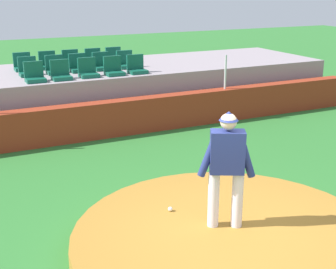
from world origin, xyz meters
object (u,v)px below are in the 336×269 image
object	(u,v)px
stadium_chair_9	(126,63)
stadium_chair_6	(55,68)
stadium_chair_0	(35,75)
baseball	(170,209)
stadium_chair_14	(114,59)
stadium_chair_8	(102,64)
stadium_chair_13	(94,60)
stadium_chair_11	(48,63)
stadium_chair_5	(28,70)
stadium_chair_4	(136,67)
stadium_chair_10	(23,65)
stadium_chair_12	(71,62)
stadium_chair_2	(88,71)
stadium_chair_7	(78,66)
pitcher	(227,161)
stadium_chair_3	(114,69)
stadium_chair_1	(61,73)

from	to	relation	value
stadium_chair_9	stadium_chair_6	bearing A→B (deg)	1.12
stadium_chair_0	stadium_chair_6	bearing A→B (deg)	-128.94
baseball	stadium_chair_14	size ratio (longest dim) A/B	0.15
stadium_chair_8	stadium_chair_13	size ratio (longest dim) A/B	1.00
stadium_chair_11	stadium_chair_6	bearing A→B (deg)	90.11
stadium_chair_5	stadium_chair_8	distance (m)	2.07
stadium_chair_4	stadium_chair_13	size ratio (longest dim) A/B	1.00
stadium_chair_10	stadium_chair_12	world-z (taller)	same
stadium_chair_2	baseball	bearing A→B (deg)	85.28
stadium_chair_7	stadium_chair_13	size ratio (longest dim) A/B	1.00
stadium_chair_4	stadium_chair_10	distance (m)	3.31
pitcher	stadium_chair_4	world-z (taller)	pitcher
baseball	stadium_chair_6	world-z (taller)	stadium_chair_6
stadium_chair_7	stadium_chair_12	world-z (taller)	same
pitcher	stadium_chair_5	distance (m)	7.80
stadium_chair_3	stadium_chair_14	distance (m)	1.92
stadium_chair_8	stadium_chair_10	bearing A→B (deg)	-23.17
stadium_chair_5	stadium_chair_4	bearing A→B (deg)	161.79
stadium_chair_11	stadium_chair_0	bearing A→B (deg)	68.25
stadium_chair_0	stadium_chair_7	size ratio (longest dim) A/B	1.00
stadium_chair_1	stadium_chair_13	distance (m)	2.31
stadium_chair_12	stadium_chair_14	distance (m)	1.36
pitcher	stadium_chair_0	bearing A→B (deg)	129.41
pitcher	stadium_chair_8	world-z (taller)	pitcher
stadium_chair_4	stadium_chair_10	world-z (taller)	same
stadium_chair_1	stadium_chair_10	size ratio (longest dim) A/B	1.00
stadium_chair_14	stadium_chair_9	bearing A→B (deg)	92.45
stadium_chair_2	stadium_chair_12	size ratio (longest dim) A/B	1.00
stadium_chair_8	stadium_chair_13	bearing A→B (deg)	-92.31
stadium_chair_6	stadium_chair_12	distance (m)	1.14
stadium_chair_9	stadium_chair_10	distance (m)	2.93
stadium_chair_7	stadium_chair_11	world-z (taller)	same
stadium_chair_8	stadium_chair_9	size ratio (longest dim) A/B	1.00
stadium_chair_10	stadium_chair_14	world-z (taller)	same
stadium_chair_0	stadium_chair_5	world-z (taller)	same
pitcher	stadium_chair_6	size ratio (longest dim) A/B	3.54
stadium_chair_11	stadium_chair_9	bearing A→B (deg)	157.41
stadium_chair_9	stadium_chair_14	distance (m)	0.88
pitcher	stadium_chair_10	size ratio (longest dim) A/B	3.54
stadium_chair_4	stadium_chair_13	distance (m)	1.92
pitcher	stadium_chair_14	distance (m)	8.67
stadium_chair_6	stadium_chair_13	world-z (taller)	same
baseball	stadium_chair_8	xyz separation A→B (m)	(1.16, 6.90, 1.22)
pitcher	stadium_chair_3	size ratio (longest dim) A/B	3.54
stadium_chair_5	stadium_chair_13	size ratio (longest dim) A/B	1.00
stadium_chair_5	stadium_chair_9	xyz separation A→B (m)	(2.80, 0.02, 0.00)
stadium_chair_1	stadium_chair_12	xyz separation A→B (m)	(0.74, 1.80, 0.00)
pitcher	stadium_chair_12	world-z (taller)	pitcher
stadium_chair_12	stadium_chair_13	bearing A→B (deg)	-179.80
stadium_chair_2	stadium_chair_12	xyz separation A→B (m)	(0.00, 1.76, 0.00)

